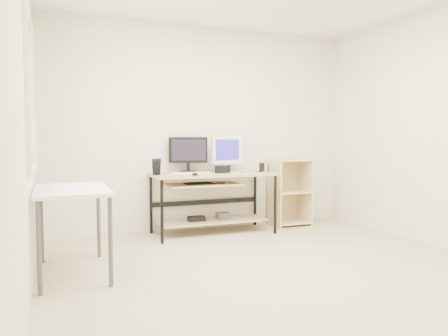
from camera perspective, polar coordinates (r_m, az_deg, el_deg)
room at (r=3.79m, az=5.05°, el=6.01°), size 4.01×4.01×2.62m
desk at (r=5.36m, az=-1.72°, el=-2.92°), size 1.50×0.65×0.75m
side_table at (r=3.98m, az=-19.23°, el=-3.63°), size 0.60×1.00×0.75m
shelf_unit at (r=6.01m, az=8.37°, el=-3.03°), size 0.50×0.40×0.90m
black_monitor at (r=5.43m, az=-4.70°, el=2.07°), size 0.47×0.20×0.44m
white_imac at (r=5.56m, az=0.37°, el=2.28°), size 0.43×0.14×0.46m
keyboard at (r=5.26m, az=-4.40°, el=-0.66°), size 0.48×0.21×0.02m
mouse at (r=5.38m, az=2.43°, el=-0.44°), size 0.09×0.12×0.04m
center_speaker at (r=5.34m, az=-0.18°, el=-0.16°), size 0.20×0.14×0.09m
speaker_left at (r=5.17m, az=-8.80°, el=0.23°), size 0.12×0.12×0.19m
speaker_right at (r=5.64m, az=5.11°, el=0.13°), size 0.12×0.12×0.11m
audio_controller at (r=5.09m, az=-8.71°, el=-0.11°), size 0.08×0.07×0.15m
volume_puck at (r=5.00m, az=-3.81°, el=-0.83°), size 0.07×0.07×0.03m
smartphone at (r=5.54m, az=4.48°, el=-0.46°), size 0.06×0.10×0.01m
coaster at (r=5.34m, az=5.68°, el=-0.64°), size 0.12×0.12×0.01m
drinking_glass at (r=5.34m, az=5.69°, el=0.18°), size 0.10×0.10×0.15m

